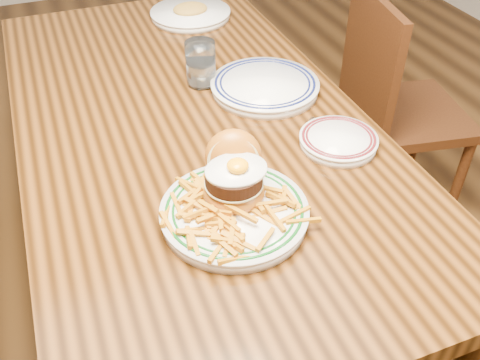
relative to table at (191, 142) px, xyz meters
name	(u,v)px	position (x,y,z in m)	size (l,w,h in m)	color
floor	(202,298)	(0.00, 0.00, -0.66)	(6.00, 6.00, 0.00)	black
table	(191,142)	(0.00, 0.00, 0.00)	(0.85, 1.60, 0.75)	black
chair_right	(392,105)	(0.82, 0.22, -0.20)	(0.47, 0.47, 0.87)	#3F1F0D
main_plate	(234,199)	(-0.02, -0.39, 0.13)	(0.30, 0.32, 0.14)	white
side_plate	(338,140)	(0.29, -0.26, 0.10)	(0.18, 0.19, 0.03)	white
rear_plate	(265,86)	(0.23, 0.03, 0.11)	(0.29, 0.29, 0.03)	white
water_glass	(201,66)	(0.08, 0.14, 0.14)	(0.08, 0.08, 0.12)	white
far_plate	(190,13)	(0.18, 0.58, 0.10)	(0.27, 0.27, 0.05)	white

